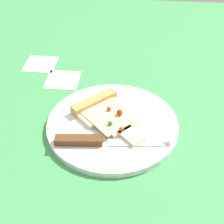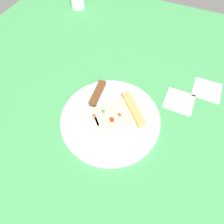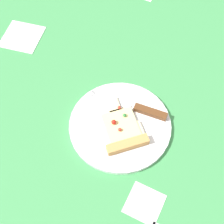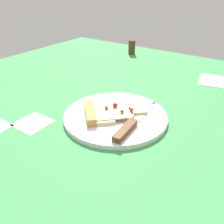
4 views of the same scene
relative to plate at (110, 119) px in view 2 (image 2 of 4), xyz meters
The scene contains 4 objects.
ground_plane 6.01cm from the plate, 164.80° to the left, with size 149.53×149.53×3.00cm.
plate is the anchor object (origin of this frame).
pizza_slice 2.97cm from the plate, 135.90° to the right, with size 17.88×17.75×2.69cm.
knife 7.25cm from the plate, 14.94° to the right, with size 4.16×24.09×2.45cm.
Camera 2 is at (-7.12, 25.99, 51.39)cm, focal length 31.34 mm.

